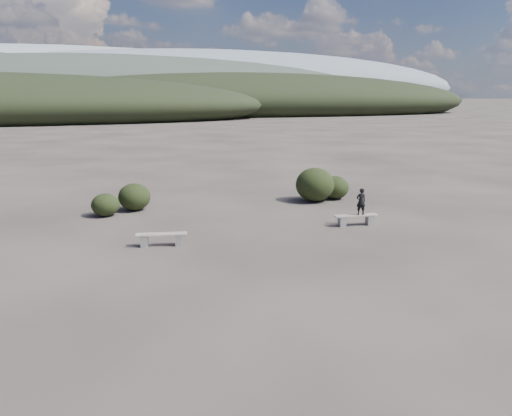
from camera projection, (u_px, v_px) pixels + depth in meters
name	position (u px, v px, depth m)	size (l,w,h in m)	color
ground	(274.00, 280.00, 12.85)	(1200.00, 1200.00, 0.00)	#2F2925
bench_left	(162.00, 238.00, 15.69)	(1.64, 0.63, 0.40)	gray
bench_right	(356.00, 219.00, 18.16)	(1.63, 0.50, 0.40)	gray
seated_person	(361.00, 201.00, 18.05)	(0.36, 0.23, 0.97)	black
shrub_a	(105.00, 205.00, 19.56)	(1.09, 1.09, 0.89)	black
shrub_b	(134.00, 197.00, 20.51)	(1.31, 1.31, 1.12)	black
shrub_d	(315.00, 185.00, 22.24)	(1.72, 1.72, 1.51)	black
shrub_e	(335.00, 187.00, 22.79)	(1.27, 1.27, 1.06)	black
mountain_ridges	(85.00, 86.00, 322.80)	(500.00, 400.00, 56.00)	black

